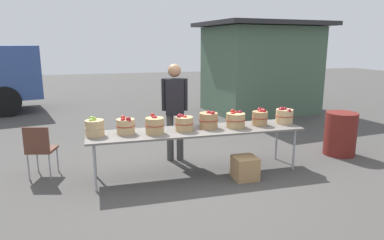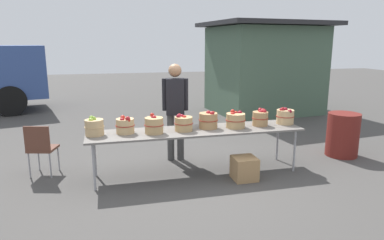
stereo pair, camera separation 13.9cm
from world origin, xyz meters
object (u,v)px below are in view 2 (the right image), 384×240
object	(u,v)px
apple_basket_red_3	(208,120)
produce_crate	(244,168)
apple_basket_green_0	(94,127)
apple_basket_red_2	(183,123)
apple_basket_red_4	(236,120)
market_table	(196,132)
apple_basket_red_1	(154,125)
apple_basket_red_6	(285,116)
trash_barrel	(343,135)
apple_basket_red_0	(125,125)
vendor_adult	(175,105)
apple_basket_red_5	(260,118)
folding_chair	(41,146)

from	to	relation	value
apple_basket_red_3	produce_crate	world-z (taller)	apple_basket_red_3
apple_basket_green_0	apple_basket_red_2	size ratio (longest dim) A/B	1.02
apple_basket_red_4	produce_crate	world-z (taller)	apple_basket_red_4
market_table	apple_basket_green_0	bearing A→B (deg)	177.94
market_table	apple_basket_red_1	size ratio (longest dim) A/B	11.38
apple_basket_red_1	apple_basket_red_3	size ratio (longest dim) A/B	0.95
apple_basket_red_2	apple_basket_red_6	world-z (taller)	apple_basket_red_6
trash_barrel	apple_basket_red_0	bearing A→B (deg)	-177.64
vendor_adult	apple_basket_red_5	bearing A→B (deg)	162.58
apple_basket_red_4	vendor_adult	xyz separation A→B (m)	(-0.87, 0.77, 0.17)
apple_basket_red_6	trash_barrel	bearing A→B (deg)	7.74
market_table	apple_basket_red_6	xyz separation A→B (m)	(1.61, 0.05, 0.17)
apple_basket_red_2	apple_basket_red_4	size ratio (longest dim) A/B	0.91
market_table	trash_barrel	bearing A→B (deg)	4.51
market_table	folding_chair	world-z (taller)	folding_chair
vendor_adult	apple_basket_green_0	bearing A→B (deg)	38.08
apple_basket_red_1	folding_chair	distance (m)	1.89
apple_basket_red_3	apple_basket_red_6	bearing A→B (deg)	-0.82
apple_basket_red_4	produce_crate	size ratio (longest dim) A/B	0.91
apple_basket_green_0	apple_basket_red_2	distance (m)	1.39
vendor_adult	trash_barrel	world-z (taller)	vendor_adult
apple_basket_red_0	apple_basket_red_2	world-z (taller)	apple_basket_red_0
apple_basket_red_2	apple_basket_red_6	size ratio (longest dim) A/B	0.96
apple_basket_red_5	apple_basket_green_0	bearing A→B (deg)	179.46
apple_basket_green_0	apple_basket_red_5	distance (m)	2.74
apple_basket_red_2	apple_basket_red_1	bearing A→B (deg)	-174.96
market_table	trash_barrel	size ratio (longest dim) A/B	4.21
market_table	apple_basket_red_4	distance (m)	0.69
apple_basket_red_1	folding_chair	world-z (taller)	apple_basket_red_1
apple_basket_red_0	apple_basket_red_1	xyz separation A→B (m)	(0.44, -0.11, 0.01)
apple_basket_red_1	produce_crate	world-z (taller)	apple_basket_red_1
apple_basket_red_4	apple_basket_red_3	bearing A→B (deg)	170.83
apple_basket_red_2	apple_basket_red_6	xyz separation A→B (m)	(1.83, 0.05, 0.01)
apple_basket_green_0	produce_crate	xyz separation A→B (m)	(2.28, -0.49, -0.70)
apple_basket_green_0	trash_barrel	world-z (taller)	apple_basket_green_0
trash_barrel	market_table	bearing A→B (deg)	-175.49
folding_chair	apple_basket_red_0	bearing A→B (deg)	176.00
apple_basket_red_1	vendor_adult	distance (m)	0.96
apple_basket_red_3	trash_barrel	distance (m)	2.79
apple_basket_green_0	vendor_adult	distance (m)	1.58
apple_basket_red_1	apple_basket_red_6	world-z (taller)	apple_basket_red_1
apple_basket_red_4	vendor_adult	size ratio (longest dim) A/B	0.19
apple_basket_red_6	vendor_adult	world-z (taller)	vendor_adult
apple_basket_green_0	apple_basket_red_0	world-z (taller)	apple_basket_green_0
market_table	apple_basket_green_0	distance (m)	1.61
apple_basket_red_0	apple_basket_red_4	bearing A→B (deg)	-2.14
apple_basket_green_0	folding_chair	world-z (taller)	apple_basket_green_0
apple_basket_red_0	produce_crate	world-z (taller)	apple_basket_red_0
trash_barrel	folding_chair	bearing A→B (deg)	177.02
apple_basket_red_3	produce_crate	size ratio (longest dim) A/B	0.88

